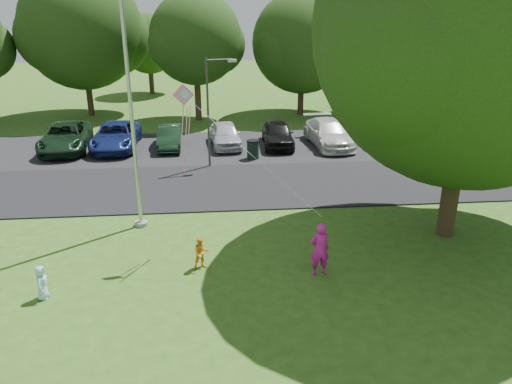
{
  "coord_description": "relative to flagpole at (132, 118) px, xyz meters",
  "views": [
    {
      "loc": [
        -0.72,
        -12.65,
        8.05
      ],
      "look_at": [
        0.81,
        4.0,
        1.6
      ],
      "focal_mm": 35.0,
      "sensor_mm": 36.0,
      "label": 1
    }
  ],
  "objects": [
    {
      "name": "child_yellow",
      "position": [
        2.34,
        -3.47,
        -3.63
      ],
      "size": [
        0.61,
        0.52,
        1.07
      ],
      "primitive_type": "imported",
      "rotation": [
        0.0,
        0.0,
        0.26
      ],
      "color": "#FFA628",
      "rests_on": "ground"
    },
    {
      "name": "big_tree",
      "position": [
        11.14,
        -1.86,
        2.79
      ],
      "size": [
        10.88,
        10.36,
        12.43
      ],
      "rotation": [
        0.0,
        0.0,
        -0.12
      ],
      "color": "#332316",
      "rests_on": "ground"
    },
    {
      "name": "park_road",
      "position": [
        3.5,
        4.0,
        -4.14
      ],
      "size": [
        60.0,
        6.0,
        0.06
      ],
      "primitive_type": "cube",
      "color": "black",
      "rests_on": "ground"
    },
    {
      "name": "woman",
      "position": [
        5.99,
        -4.17,
        -3.3
      ],
      "size": [
        0.67,
        0.47,
        1.73
      ],
      "primitive_type": "imported",
      "rotation": [
        0.0,
        0.0,
        3.24
      ],
      "color": "#D11B9B",
      "rests_on": "ground"
    },
    {
      "name": "parked_cars",
      "position": [
        2.05,
        10.56,
        -3.39
      ],
      "size": [
        20.28,
        5.86,
        1.49
      ],
      "color": "black",
      "rests_on": "ground"
    },
    {
      "name": "kite",
      "position": [
        2.03,
        -2.14,
        0.71
      ],
      "size": [
        4.38,
        2.36,
        3.71
      ],
      "rotation": [
        0.0,
        0.0,
        0.01
      ],
      "color": "pink",
      "rests_on": "ground"
    },
    {
      "name": "flagpole",
      "position": [
        0.0,
        0.0,
        0.0
      ],
      "size": [
        0.5,
        0.5,
        10.0
      ],
      "color": "#B7BABF",
      "rests_on": "ground"
    },
    {
      "name": "trash_can",
      "position": [
        4.97,
        8.0,
        -3.62
      ],
      "size": [
        0.68,
        0.68,
        1.08
      ],
      "rotation": [
        0.0,
        0.0,
        -0.37
      ],
      "color": "black",
      "rests_on": "ground"
    },
    {
      "name": "street_lamp",
      "position": [
        2.86,
        6.99,
        -0.86
      ],
      "size": [
        1.53,
        0.46,
        5.5
      ],
      "rotation": [
        0.0,
        0.0,
        0.21
      ],
      "color": "#3F3F44",
      "rests_on": "ground"
    },
    {
      "name": "tree_row",
      "position": [
        5.09,
        19.23,
        1.55
      ],
      "size": [
        64.35,
        11.94,
        10.88
      ],
      "color": "#332316",
      "rests_on": "ground"
    },
    {
      "name": "ground",
      "position": [
        3.5,
        -5.0,
        -4.17
      ],
      "size": [
        120.0,
        120.0,
        0.0
      ],
      "primitive_type": "plane",
      "color": "#2E5817",
      "rests_on": "ground"
    },
    {
      "name": "child_blue",
      "position": [
        -2.19,
        -4.8,
        -3.65
      ],
      "size": [
        0.33,
        0.51,
        1.04
      ],
      "primitive_type": "imported",
      "rotation": [
        0.0,
        0.0,
        1.58
      ],
      "color": "#9EDCF3",
      "rests_on": "ground"
    },
    {
      "name": "parking_strip",
      "position": [
        3.5,
        10.5,
        -4.14
      ],
      "size": [
        42.0,
        7.0,
        0.06
      ],
      "primitive_type": "cube",
      "color": "black",
      "rests_on": "ground"
    },
    {
      "name": "horizon_trees",
      "position": [
        7.56,
        28.88,
        0.14
      ],
      "size": [
        77.46,
        7.2,
        7.02
      ],
      "color": "#332316",
      "rests_on": "ground"
    }
  ]
}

